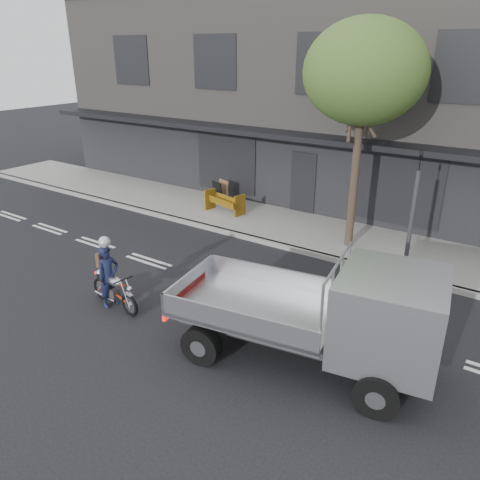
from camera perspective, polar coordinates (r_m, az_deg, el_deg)
name	(u,v)px	position (r m, az deg, el deg)	size (l,w,h in m)	color
ground	(213,282)	(12.83, -3.36, -5.13)	(80.00, 80.00, 0.00)	black
sidewalk	(294,228)	(16.44, 6.56, 1.44)	(32.00, 3.20, 0.15)	gray
kerb	(270,243)	(15.14, 3.73, -0.36)	(32.00, 0.20, 0.15)	gray
building_main	(371,96)	(21.54, 15.65, 16.55)	(26.00, 10.00, 8.00)	slate
street_tree	(365,73)	(14.04, 14.95, 19.08)	(3.40, 3.40, 6.74)	#382B21
traffic_light_pole	(412,220)	(13.35, 20.19, 2.33)	(0.12, 0.12, 3.50)	#2D2D30
motorcycle	(114,289)	(11.85, -15.09, -5.83)	(1.79, 0.52, 0.92)	black
rider	(109,276)	(11.82, -15.73, -4.30)	(0.57, 0.37, 1.57)	#151B3A
flatbed_ute	(362,315)	(9.03, 14.67, -8.88)	(5.37, 2.81, 2.37)	black
construction_barrier	(221,203)	(17.42, -2.30, 4.50)	(1.48, 0.59, 0.83)	#F09E0C
sandwich_board	(218,193)	(18.47, -2.67, 5.72)	(0.59, 0.39, 0.93)	black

